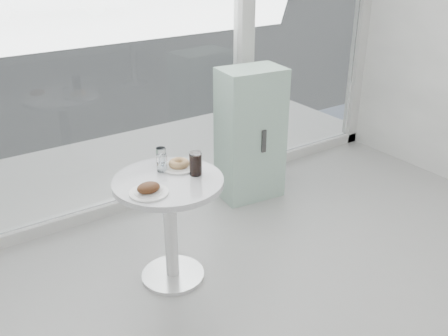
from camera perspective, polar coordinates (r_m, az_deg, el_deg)
storefront at (r=4.16m, az=-7.34°, el=18.29°), size 5.00×0.14×3.00m
main_table at (r=3.33m, az=-6.24°, el=-4.69°), size 0.72×0.72×0.77m
patio_deck at (r=5.29m, az=-11.05°, el=0.49°), size 5.60×1.60×0.05m
mint_cabinet at (r=4.42m, az=3.03°, el=3.85°), size 0.58×0.42×1.18m
plate_fritter at (r=3.06m, az=-8.56°, el=-2.43°), size 0.24×0.24×0.07m
plate_donut at (r=3.37m, az=-5.16°, el=0.36°), size 0.24×0.24×0.06m
water_tumbler_a at (r=3.32m, az=-7.10°, el=0.40°), size 0.07×0.07×0.11m
water_tumbler_b at (r=3.44m, az=-7.19°, el=1.33°), size 0.07×0.07×0.11m
cola_glass at (r=3.24m, az=-3.27°, el=0.47°), size 0.08×0.08×0.16m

